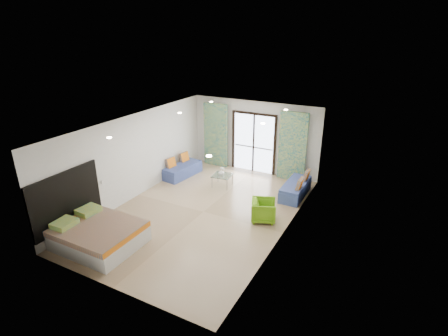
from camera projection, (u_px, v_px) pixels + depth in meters
The scene contains 24 objects.
floor at pixel (203, 212), 10.50m from camera, with size 5.00×7.50×0.01m, color #927657, non-canonical shape.
ceiling at pixel (201, 125), 9.50m from camera, with size 5.00×7.50×0.01m, color silver, non-canonical shape.
wall_back at pixel (254, 137), 13.08m from camera, with size 5.00×0.01×2.70m, color silver, non-canonical shape.
wall_front at pixel (105, 234), 6.92m from camera, with size 5.00×0.01×2.70m, color silver, non-canonical shape.
wall_left at pixel (135, 156), 11.08m from camera, with size 0.01×7.50×2.70m, color silver, non-canonical shape.
wall_right at pixel (286, 188), 8.92m from camera, with size 0.01×7.50×2.70m, color silver, non-canonical shape.
balcony_door at pixel (254, 139), 13.09m from camera, with size 1.76×0.08×2.28m.
balcony_rail at pixel (254, 147), 13.21m from camera, with size 1.52×0.03×0.04m, color #595451.
curtain_left at pixel (216, 135), 13.64m from camera, with size 1.00×0.10×2.50m, color silver.
curtain_right at pixel (292, 147), 12.30m from camera, with size 1.00×0.10×2.50m, color silver.
downlight_a at pixel (109, 138), 8.47m from camera, with size 0.12×0.12×0.02m, color #FFE0B2.
downlight_b at pixel (209, 156), 7.26m from camera, with size 0.12×0.12×0.02m, color #FFE0B2.
downlight_c at pixel (180, 113), 10.93m from camera, with size 0.12×0.12×0.02m, color #FFE0B2.
downlight_d at pixel (263, 123), 9.72m from camera, with size 0.12×0.12×0.02m, color #FFE0B2.
downlight_e at pixel (211, 102), 12.58m from camera, with size 0.12×0.12×0.02m, color #FFE0B2.
downlight_f at pixel (286, 110), 11.36m from camera, with size 0.12×0.12×0.02m, color #FFE0B2.
headboard at pixel (66, 200), 8.96m from camera, with size 0.06×2.10×1.50m, color black.
switch_plate at pixel (103, 182), 9.99m from camera, with size 0.02×0.10×0.10m, color silver.
bed at pixel (98, 235), 8.82m from camera, with size 2.01×1.64×0.69m.
daybed_left at pixel (182, 170), 12.98m from camera, with size 0.81×1.65×0.78m.
daybed_right at pixel (296, 189), 11.44m from camera, with size 0.64×1.64×0.81m.
coffee_table at pixel (222, 176), 12.08m from camera, with size 0.70×0.70×0.73m.
vase at pixel (221, 172), 12.04m from camera, with size 0.19×0.20×0.19m, color white.
armchair at pixel (264, 209), 9.94m from camera, with size 0.67×0.63×0.69m, color #639F14.
Camera 1 is at (4.86, -7.90, 5.15)m, focal length 28.00 mm.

